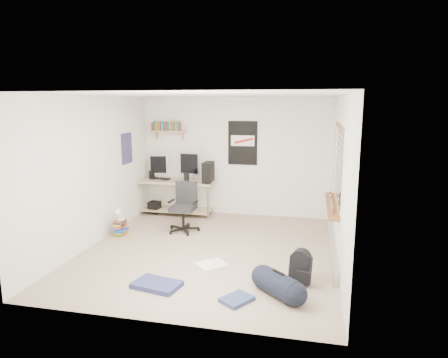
% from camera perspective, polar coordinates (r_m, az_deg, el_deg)
% --- Properties ---
extents(floor, '(4.00, 4.50, 0.01)m').
position_cam_1_polar(floor, '(6.66, -2.06, -10.15)').
color(floor, gray).
rests_on(floor, ground).
extents(ceiling, '(4.00, 4.50, 0.01)m').
position_cam_1_polar(ceiling, '(6.22, -2.22, 11.96)').
color(ceiling, white).
rests_on(ceiling, ground).
extents(back_wall, '(4.00, 0.01, 2.50)m').
position_cam_1_polar(back_wall, '(8.50, 1.69, 3.18)').
color(back_wall, silver).
rests_on(back_wall, ground).
extents(left_wall, '(0.01, 4.50, 2.50)m').
position_cam_1_polar(left_wall, '(7.09, -18.02, 1.12)').
color(left_wall, silver).
rests_on(left_wall, ground).
extents(right_wall, '(0.01, 4.50, 2.50)m').
position_cam_1_polar(right_wall, '(6.14, 16.28, -0.22)').
color(right_wall, silver).
rests_on(right_wall, ground).
extents(desk, '(1.83, 1.11, 0.78)m').
position_cam_1_polar(desk, '(8.71, -6.82, -2.63)').
color(desk, '#D0B590').
rests_on(desk, floor).
extents(monitor_left, '(0.39, 0.16, 0.42)m').
position_cam_1_polar(monitor_left, '(8.67, -9.25, 1.44)').
color(monitor_left, '#959499').
rests_on(monitor_left, desk).
extents(monitor_right, '(0.45, 0.15, 0.48)m').
position_cam_1_polar(monitor_right, '(8.52, -4.96, 1.59)').
color(monitor_right, '#A7A7AC').
rests_on(monitor_right, desk).
extents(pc_tower, '(0.19, 0.39, 0.40)m').
position_cam_1_polar(pc_tower, '(8.24, -2.28, 1.04)').
color(pc_tower, black).
rests_on(pc_tower, desk).
extents(keyboard, '(0.38, 0.16, 0.02)m').
position_cam_1_polar(keyboard, '(8.65, -8.84, 0.09)').
color(keyboard, black).
rests_on(keyboard, desk).
extents(speaker_left, '(0.10, 0.10, 0.18)m').
position_cam_1_polar(speaker_left, '(8.68, -10.27, 0.61)').
color(speaker_left, black).
rests_on(speaker_left, desk).
extents(speaker_right, '(0.10, 0.10, 0.19)m').
position_cam_1_polar(speaker_right, '(8.25, -5.38, 0.25)').
color(speaker_right, black).
rests_on(speaker_right, desk).
extents(office_chair, '(0.63, 0.63, 0.93)m').
position_cam_1_polar(office_chair, '(7.49, -5.88, -3.86)').
color(office_chair, black).
rests_on(office_chair, floor).
extents(wall_shelf, '(0.80, 0.22, 0.24)m').
position_cam_1_polar(wall_shelf, '(8.72, -7.90, 6.78)').
color(wall_shelf, tan).
rests_on(wall_shelf, back_wall).
extents(poster_back_wall, '(0.62, 0.03, 0.92)m').
position_cam_1_polar(poster_back_wall, '(8.41, 2.67, 5.15)').
color(poster_back_wall, black).
rests_on(poster_back_wall, back_wall).
extents(poster_left_wall, '(0.02, 0.42, 0.60)m').
position_cam_1_polar(poster_left_wall, '(8.10, -13.72, 4.28)').
color(poster_left_wall, navy).
rests_on(poster_left_wall, left_wall).
extents(window, '(0.10, 1.50, 1.26)m').
position_cam_1_polar(window, '(6.40, 15.72, 2.06)').
color(window, brown).
rests_on(window, right_wall).
extents(baseboard_heater, '(0.08, 2.50, 0.18)m').
position_cam_1_polar(baseboard_heater, '(6.74, 15.16, -9.45)').
color(baseboard_heater, '#B7B2A8').
rests_on(baseboard_heater, floor).
extents(backpack, '(0.32, 0.28, 0.36)m').
position_cam_1_polar(backpack, '(5.53, 10.85, -12.60)').
color(backpack, black).
rests_on(backpack, floor).
extents(duffel_bag, '(0.43, 0.43, 0.60)m').
position_cam_1_polar(duffel_bag, '(5.19, 7.73, -14.87)').
color(duffel_bag, black).
rests_on(duffel_bag, floor).
extents(tshirt, '(0.53, 0.53, 0.04)m').
position_cam_1_polar(tshirt, '(6.05, -1.78, -12.14)').
color(tshirt, white).
rests_on(tshirt, floor).
extents(jeans_a, '(0.67, 0.50, 0.07)m').
position_cam_1_polar(jeans_a, '(5.49, -9.57, -14.67)').
color(jeans_a, navy).
rests_on(jeans_a, floor).
extents(jeans_b, '(0.44, 0.47, 0.05)m').
position_cam_1_polar(jeans_b, '(5.08, 1.84, -16.79)').
color(jeans_b, navy).
rests_on(jeans_b, floor).
extents(book_stack, '(0.46, 0.38, 0.30)m').
position_cam_1_polar(book_stack, '(7.52, -14.50, -6.78)').
color(book_stack, brown).
rests_on(book_stack, floor).
extents(desk_lamp, '(0.19, 0.25, 0.22)m').
position_cam_1_polar(desk_lamp, '(7.43, -14.52, -5.15)').
color(desk_lamp, silver).
rests_on(desk_lamp, book_stack).
extents(subwoofer, '(0.25, 0.25, 0.25)m').
position_cam_1_polar(subwoofer, '(8.86, -9.89, -3.99)').
color(subwoofer, black).
rests_on(subwoofer, floor).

